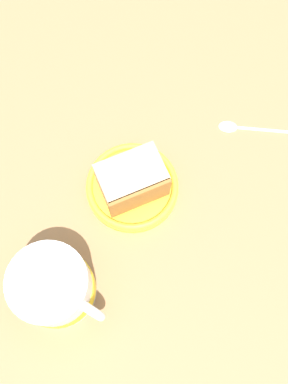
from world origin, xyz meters
The scene contains 5 objects.
ground_plane centered at (0.00, 0.00, -1.93)cm, with size 154.18×154.18×3.86cm, color #936D47.
small_plate centered at (-4.34, -2.56, 1.00)cm, with size 13.80×13.80×2.02cm.
cake_slice centered at (-4.18, -2.34, 4.12)cm, with size 11.31×10.73×6.01cm.
tea_mug centered at (13.70, -2.99, 4.66)cm, with size 10.17×12.86×10.00cm.
teaspoon centered at (-22.05, 6.83, 0.35)cm, with size 6.64×12.04×0.80cm.
Camera 1 is at (13.63, 10.40, 61.93)cm, focal length 40.83 mm.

